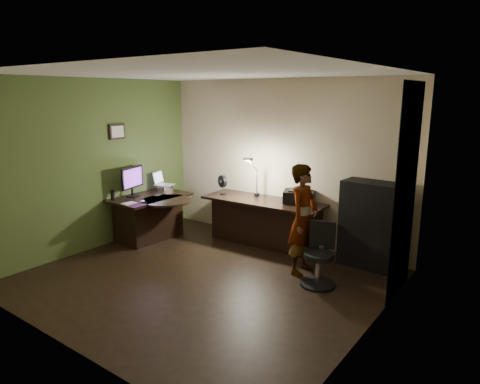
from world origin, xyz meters
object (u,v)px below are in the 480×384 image
Objects in this scene: office_chair at (319,255)px; person at (303,219)px; desk_right at (263,222)px; cabinet at (371,225)px; monitor at (132,186)px; desk_left at (151,218)px.

person is at bearing 130.84° from office_chair.
desk_right is 1.63× the size of cabinet.
desk_left is at bearing 22.83° from monitor.
monitor is 3.05m from person.
desk_right is 3.66× the size of monitor.
cabinet is at bearing 2.51° from desk_right.
desk_right is at bearing -171.80° from cabinet.
monitor is (-1.95, -1.07, 0.56)m from desk_right.
monitor is at bearing -140.85° from desk_left.
desk_right is 1.69m from office_chair.
office_chair is at bearing -127.81° from person.
office_chair is (-0.31, -1.03, -0.21)m from cabinet.
desk_right reaches higher than desk_left.
person is (3.01, 0.45, -0.17)m from monitor.
desk_left is 0.63m from monitor.
desk_left is 1.58× the size of office_chair.
desk_right is 1.28m from person.
person reaches higher than cabinet.
office_chair reaches higher than desk_left.
cabinet reaches higher than desk_left.
cabinet is 1.04m from person.
monitor reaches higher than desk_right.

